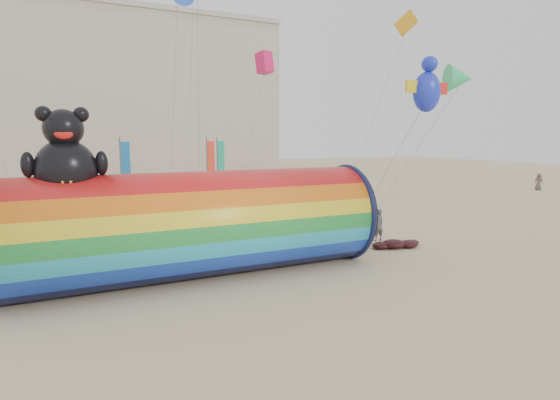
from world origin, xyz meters
name	(u,v)px	position (x,y,z in m)	size (l,w,h in m)	color
ground	(285,262)	(0.00, 0.00, 0.00)	(160.00, 160.00, 0.00)	#CCB58C
hotel_building	(28,95)	(-12.00, 45.95, 10.31)	(60.40, 15.40, 20.60)	#B7AD99
windsock_assembly	(197,222)	(-3.69, -0.16, 2.06)	(13.49, 4.11, 6.22)	red
kite_handler	(378,225)	(5.93, 1.44, 0.81)	(0.59, 0.39, 1.63)	#4C4E53
fabric_bundle	(396,244)	(5.86, -0.03, 0.17)	(2.62, 1.35, 0.41)	#3E0B0E
festival_banners	(189,172)	(-0.02, 15.93, 2.64)	(8.30, 4.12, 5.20)	#59595E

